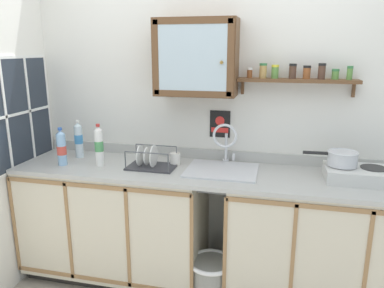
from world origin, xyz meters
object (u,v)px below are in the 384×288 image
at_px(bottle_opaque_white_0, 99,146).
at_px(dish_rack, 150,162).
at_px(bottle_water_clear_2, 79,140).
at_px(wall_cabinet, 196,58).
at_px(sink, 222,171).
at_px(warning_sign, 220,124).
at_px(hot_plate_stove, 357,174).
at_px(trash_bin, 211,280).
at_px(mug, 175,159).
at_px(bottle_water_blue_1, 62,148).
at_px(saucepan, 342,158).

xyz_separation_m(bottle_opaque_white_0, dish_rack, (0.38, 0.05, -0.11)).
distance_m(bottle_water_clear_2, wall_cabinet, 1.15).
bearing_deg(sink, warning_sign, 103.96).
height_order(sink, hot_plate_stove, sink).
relative_size(hot_plate_stove, bottle_opaque_white_0, 1.29).
distance_m(bottle_opaque_white_0, dish_rack, 0.40).
height_order(sink, bottle_water_clear_2, sink).
bearing_deg(trash_bin, mug, 141.04).
bearing_deg(trash_bin, wall_cabinet, 118.52).
bearing_deg(trash_bin, bottle_opaque_white_0, 172.34).
bearing_deg(bottle_water_blue_1, saucepan, 4.65).
bearing_deg(wall_cabinet, hot_plate_stove, -7.52).
relative_size(bottle_opaque_white_0, warning_sign, 1.53).
distance_m(bottle_opaque_white_0, wall_cabinet, 0.97).
xyz_separation_m(dish_rack, wall_cabinet, (0.30, 0.20, 0.75)).
xyz_separation_m(bottle_water_blue_1, mug, (0.82, 0.20, -0.08)).
bearing_deg(bottle_water_blue_1, warning_sign, 20.08).
distance_m(hot_plate_stove, mug, 1.28).
xyz_separation_m(bottle_water_blue_1, dish_rack, (0.67, 0.09, -0.09)).
relative_size(mug, warning_sign, 0.52).
relative_size(bottle_opaque_white_0, mug, 2.98).
relative_size(hot_plate_stove, trash_bin, 1.22).
height_order(hot_plate_stove, saucepan, saucepan).
height_order(hot_plate_stove, dish_rack, dish_rack).
bearing_deg(bottle_water_clear_2, bottle_opaque_white_0, -32.38).
bearing_deg(sink, bottle_opaque_white_0, -173.29).
bearing_deg(bottle_water_blue_1, sink, 7.37).
height_order(mug, wall_cabinet, wall_cabinet).
bearing_deg(dish_rack, bottle_water_blue_1, -172.01).
distance_m(sink, hot_plate_stove, 0.91).
relative_size(wall_cabinet, trash_bin, 1.75).
bearing_deg(wall_cabinet, sink, -30.92).
height_order(sink, saucepan, sink).
distance_m(bottle_water_clear_2, warning_sign, 1.14).
bearing_deg(bottle_water_clear_2, warning_sign, 10.07).
relative_size(dish_rack, mug, 3.26).
height_order(bottle_water_clear_2, wall_cabinet, wall_cabinet).
bearing_deg(dish_rack, trash_bin, -18.28).
bearing_deg(wall_cabinet, bottle_opaque_white_0, -160.35).
height_order(bottle_water_blue_1, warning_sign, warning_sign).
height_order(bottle_opaque_white_0, trash_bin, bottle_opaque_white_0).
xyz_separation_m(saucepan, bottle_water_blue_1, (-2.00, -0.16, -0.02)).
xyz_separation_m(bottle_opaque_white_0, warning_sign, (0.85, 0.37, 0.13)).
xyz_separation_m(bottle_water_blue_1, wall_cabinet, (0.97, 0.29, 0.66)).
bearing_deg(hot_plate_stove, dish_rack, -178.10).
distance_m(saucepan, bottle_water_clear_2, 1.98).
xyz_separation_m(bottle_water_clear_2, dish_rack, (0.65, -0.12, -0.11)).
bearing_deg(saucepan, bottle_opaque_white_0, -176.15).
relative_size(bottle_water_clear_2, warning_sign, 1.47).
height_order(bottle_opaque_white_0, wall_cabinet, wall_cabinet).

